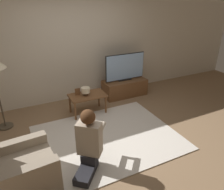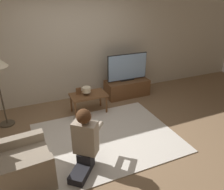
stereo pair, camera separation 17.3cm
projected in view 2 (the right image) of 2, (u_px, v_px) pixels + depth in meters
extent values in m
plane|color=#896B4C|center=(106.00, 137.00, 3.97)|extent=(10.00, 10.00, 0.00)
cube|color=beige|center=(74.00, 45.00, 5.03)|extent=(10.00, 0.06, 2.60)
cube|color=silver|center=(106.00, 137.00, 3.96)|extent=(2.47, 1.97, 0.02)
cube|color=brown|center=(127.00, 88.00, 5.55)|extent=(1.09, 0.49, 0.41)
cube|color=black|center=(127.00, 80.00, 5.46)|extent=(0.35, 0.08, 0.04)
cube|color=black|center=(127.00, 67.00, 5.32)|extent=(1.04, 0.03, 0.65)
cube|color=#8CB2E0|center=(127.00, 67.00, 5.32)|extent=(1.01, 0.04, 0.62)
cube|color=brown|center=(88.00, 95.00, 4.65)|extent=(0.76, 0.46, 0.04)
cylinder|color=brown|center=(76.00, 111.00, 4.46)|extent=(0.04, 0.04, 0.40)
cylinder|color=brown|center=(107.00, 105.00, 4.71)|extent=(0.04, 0.04, 0.40)
cylinder|color=brown|center=(71.00, 103.00, 4.77)|extent=(0.04, 0.04, 0.40)
cylinder|color=brown|center=(100.00, 98.00, 5.02)|extent=(0.04, 0.04, 0.40)
cylinder|color=#4C4233|center=(8.00, 124.00, 4.36)|extent=(0.28, 0.28, 0.03)
cylinder|color=#4C4233|center=(0.00, 92.00, 4.07)|extent=(0.03, 0.03, 1.36)
cube|color=gray|center=(18.00, 171.00, 2.95)|extent=(0.92, 0.82, 0.39)
cube|color=gray|center=(20.00, 183.00, 2.67)|extent=(0.88, 0.20, 0.53)
cube|color=gray|center=(15.00, 153.00, 3.17)|extent=(0.88, 0.20, 0.53)
cube|color=#232328|center=(82.00, 171.00, 3.12)|extent=(0.48, 0.51, 0.11)
cube|color=#232328|center=(87.00, 155.00, 3.23)|extent=(0.32, 0.33, 0.14)
cube|color=tan|center=(85.00, 138.00, 3.10)|extent=(0.39, 0.37, 0.50)
sphere|color=tan|center=(84.00, 116.00, 2.95)|extent=(0.20, 0.20, 0.20)
sphere|color=#4C2D19|center=(83.00, 116.00, 2.93)|extent=(0.21, 0.21, 0.21)
cube|color=black|center=(95.00, 123.00, 3.41)|extent=(0.12, 0.12, 0.04)
cylinder|color=tan|center=(98.00, 128.00, 3.28)|extent=(0.25, 0.27, 0.07)
cylinder|color=tan|center=(86.00, 126.00, 3.33)|extent=(0.25, 0.27, 0.07)
cube|color=brown|center=(78.00, 91.00, 4.61)|extent=(0.11, 0.01, 0.15)
cylinder|color=#4C3823|center=(87.00, 93.00, 4.62)|extent=(0.10, 0.10, 0.06)
cylinder|color=beige|center=(86.00, 90.00, 4.58)|extent=(0.18, 0.18, 0.11)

